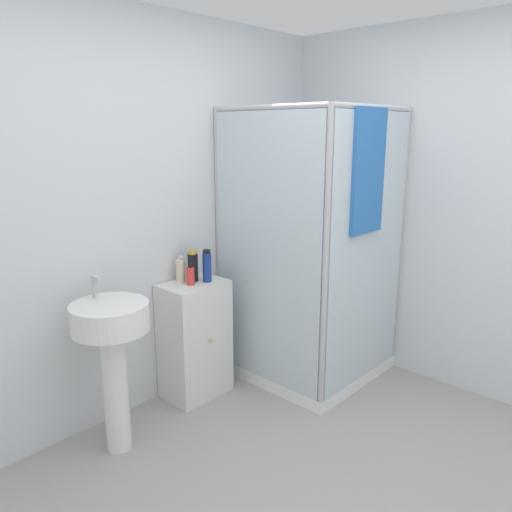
% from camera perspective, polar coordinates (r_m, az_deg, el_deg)
% --- Properties ---
extents(wall_back, '(6.40, 0.06, 2.50)m').
position_cam_1_polar(wall_back, '(3.17, -14.51, 4.05)').
color(wall_back, silver).
rests_on(wall_back, ground_plane).
extents(wall_right, '(0.06, 6.40, 2.50)m').
position_cam_1_polar(wall_right, '(3.54, 27.10, 3.98)').
color(wall_right, silver).
rests_on(wall_right, ground_plane).
extents(shower_enclosure, '(0.97, 1.00, 1.94)m').
position_cam_1_polar(shower_enclosure, '(3.68, 6.44, -6.17)').
color(shower_enclosure, white).
rests_on(shower_enclosure, ground_plane).
extents(vanity_cabinet, '(0.43, 0.32, 0.80)m').
position_cam_1_polar(vanity_cabinet, '(3.47, -7.01, -9.41)').
color(vanity_cabinet, silver).
rests_on(vanity_cabinet, ground_plane).
extents(sink, '(0.42, 0.42, 1.01)m').
position_cam_1_polar(sink, '(2.88, -16.15, -9.55)').
color(sink, white).
rests_on(sink, ground_plane).
extents(soap_dispenser, '(0.05, 0.05, 0.15)m').
position_cam_1_polar(soap_dispenser, '(3.27, -7.50, -2.25)').
color(soap_dispenser, red).
rests_on(soap_dispenser, vanity_cabinet).
extents(shampoo_bottle_tall_black, '(0.07, 0.07, 0.21)m').
position_cam_1_polar(shampoo_bottle_tall_black, '(3.34, -7.22, -1.17)').
color(shampoo_bottle_tall_black, black).
rests_on(shampoo_bottle_tall_black, vanity_cabinet).
extents(shampoo_bottle_blue, '(0.06, 0.06, 0.22)m').
position_cam_1_polar(shampoo_bottle_blue, '(3.31, -5.63, -1.16)').
color(shampoo_bottle_blue, navy).
rests_on(shampoo_bottle_blue, vanity_cabinet).
extents(lotion_bottle_white, '(0.06, 0.06, 0.18)m').
position_cam_1_polar(lotion_bottle_white, '(3.34, -8.64, -1.66)').
color(lotion_bottle_white, beige).
rests_on(lotion_bottle_white, vanity_cabinet).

